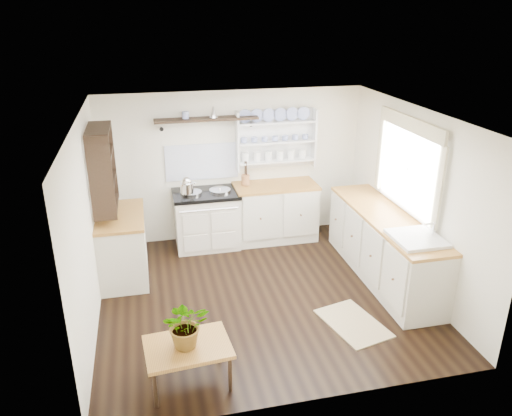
% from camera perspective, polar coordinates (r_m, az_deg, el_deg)
% --- Properties ---
extents(floor, '(4.00, 3.80, 0.01)m').
position_cam_1_polar(floor, '(6.48, 0.64, -9.86)').
color(floor, black).
rests_on(floor, ground).
extents(wall_back, '(4.00, 0.02, 2.30)m').
position_cam_1_polar(wall_back, '(7.70, -2.63, 4.84)').
color(wall_back, '#EDE7CD').
rests_on(wall_back, ground).
extents(wall_right, '(0.02, 3.80, 2.30)m').
position_cam_1_polar(wall_right, '(6.68, 17.62, 1.06)').
color(wall_right, '#EDE7CD').
rests_on(wall_right, ground).
extents(wall_left, '(0.02, 3.80, 2.30)m').
position_cam_1_polar(wall_left, '(5.85, -18.74, -2.06)').
color(wall_left, '#EDE7CD').
rests_on(wall_left, ground).
extents(ceiling, '(4.00, 3.80, 0.01)m').
position_cam_1_polar(ceiling, '(5.61, 0.74, 10.49)').
color(ceiling, white).
rests_on(ceiling, wall_back).
extents(window, '(0.08, 1.55, 1.22)m').
position_cam_1_polar(window, '(6.65, 17.01, 4.82)').
color(window, white).
rests_on(window, wall_right).
extents(aga_cooker, '(0.97, 0.68, 0.90)m').
position_cam_1_polar(aga_cooker, '(7.57, -5.66, -1.25)').
color(aga_cooker, silver).
rests_on(aga_cooker, floor).
extents(back_cabinets, '(1.27, 0.63, 0.90)m').
position_cam_1_polar(back_cabinets, '(7.79, 2.21, -0.36)').
color(back_cabinets, beige).
rests_on(back_cabinets, floor).
extents(right_cabinets, '(0.62, 2.43, 0.90)m').
position_cam_1_polar(right_cabinets, '(6.88, 14.39, -4.21)').
color(right_cabinets, beige).
rests_on(right_cabinets, floor).
extents(belfast_sink, '(0.55, 0.60, 0.45)m').
position_cam_1_polar(belfast_sink, '(6.16, 17.77, -4.32)').
color(belfast_sink, white).
rests_on(belfast_sink, right_cabinets).
extents(left_cabinets, '(0.62, 1.13, 0.90)m').
position_cam_1_polar(left_cabinets, '(6.93, -14.99, -4.11)').
color(left_cabinets, beige).
rests_on(left_cabinets, floor).
extents(plate_rack, '(1.20, 0.22, 0.90)m').
position_cam_1_polar(plate_rack, '(7.70, 2.18, 7.97)').
color(plate_rack, white).
rests_on(plate_rack, wall_back).
extents(high_shelf, '(1.50, 0.29, 0.16)m').
position_cam_1_polar(high_shelf, '(7.34, -5.67, 10.01)').
color(high_shelf, black).
rests_on(high_shelf, wall_back).
extents(left_shelving, '(0.28, 0.80, 1.05)m').
position_cam_1_polar(left_shelving, '(6.54, -17.14, 4.40)').
color(left_shelving, black).
rests_on(left_shelving, wall_left).
extents(kettle, '(0.19, 0.19, 0.23)m').
position_cam_1_polar(kettle, '(7.22, -7.92, 2.60)').
color(kettle, silver).
rests_on(kettle, aga_cooker).
extents(utensil_crock, '(0.13, 0.13, 0.15)m').
position_cam_1_polar(utensil_crock, '(7.58, -1.21, 3.25)').
color(utensil_crock, '#966037').
rests_on(utensil_crock, back_cabinets).
extents(center_table, '(0.85, 0.64, 0.44)m').
position_cam_1_polar(center_table, '(4.98, -7.80, -15.70)').
color(center_table, brown).
rests_on(center_table, floor).
extents(potted_plant, '(0.44, 0.38, 0.48)m').
position_cam_1_polar(potted_plant, '(4.81, -7.98, -13.01)').
color(potted_plant, '#3F7233').
rests_on(potted_plant, center_table).
extents(floor_rug, '(0.73, 0.96, 0.02)m').
position_cam_1_polar(floor_rug, '(6.05, 11.04, -12.80)').
color(floor_rug, '#836A4C').
rests_on(floor_rug, floor).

